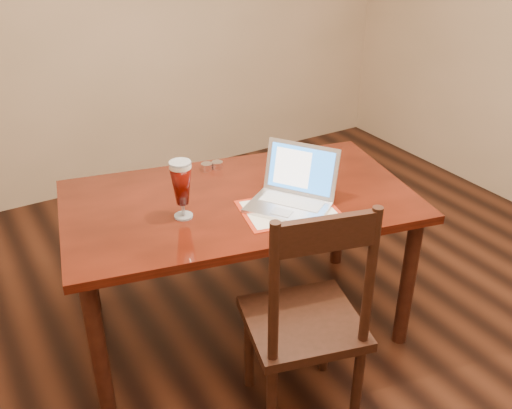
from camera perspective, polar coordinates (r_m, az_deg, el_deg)
ground at (r=3.00m, az=7.30°, el=-15.45°), size 5.00×5.00×0.00m
dining_table at (r=2.80m, az=-1.60°, el=-0.89°), size 1.84×1.28×1.06m
dining_chair at (r=2.42m, az=5.08°, el=-11.58°), size 0.57×0.56×1.11m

